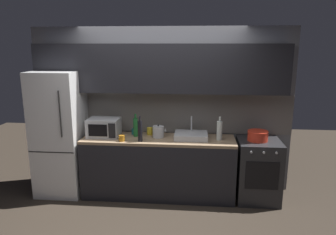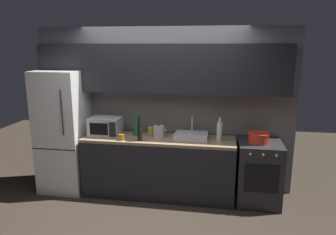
{
  "view_description": "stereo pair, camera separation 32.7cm",
  "coord_description": "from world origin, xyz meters",
  "px_view_note": "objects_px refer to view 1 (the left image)",
  "views": [
    {
      "loc": [
        0.55,
        -3.51,
        2.24
      ],
      "look_at": [
        0.14,
        0.9,
        1.21
      ],
      "focal_mm": 33.75,
      "sensor_mm": 36.0,
      "label": 1
    },
    {
      "loc": [
        0.87,
        -3.46,
        2.24
      ],
      "look_at": [
        0.14,
        0.9,
        1.21
      ],
      "focal_mm": 33.75,
      "sensor_mm": 36.0,
      "label": 2
    }
  ],
  "objects_px": {
    "microwave": "(104,127)",
    "mug_teal": "(134,131)",
    "wine_bottle_green": "(136,127)",
    "wine_bottle_clear": "(219,130)",
    "mug_amber": "(122,138)",
    "kettle": "(158,132)",
    "cooking_pot": "(258,136)",
    "refrigerator": "(60,133)",
    "mug_yellow": "(150,131)",
    "wine_bottle_dark": "(140,131)",
    "oven_range": "(258,170)"
  },
  "relations": [
    {
      "from": "wine_bottle_clear",
      "to": "mug_amber",
      "type": "distance_m",
      "value": 1.39
    },
    {
      "from": "mug_amber",
      "to": "mug_yellow",
      "type": "relative_size",
      "value": 0.8
    },
    {
      "from": "oven_range",
      "to": "microwave",
      "type": "height_order",
      "value": "microwave"
    },
    {
      "from": "oven_range",
      "to": "cooking_pot",
      "type": "relative_size",
      "value": 3.12
    },
    {
      "from": "refrigerator",
      "to": "oven_range",
      "type": "height_order",
      "value": "refrigerator"
    },
    {
      "from": "kettle",
      "to": "mug_teal",
      "type": "height_order",
      "value": "kettle"
    },
    {
      "from": "refrigerator",
      "to": "mug_yellow",
      "type": "distance_m",
      "value": 1.36
    },
    {
      "from": "microwave",
      "to": "wine_bottle_dark",
      "type": "xyz_separation_m",
      "value": [
        0.58,
        -0.21,
        0.02
      ]
    },
    {
      "from": "cooking_pot",
      "to": "kettle",
      "type": "bearing_deg",
      "value": 178.15
    },
    {
      "from": "wine_bottle_clear",
      "to": "wine_bottle_green",
      "type": "bearing_deg",
      "value": 176.81
    },
    {
      "from": "microwave",
      "to": "cooking_pot",
      "type": "bearing_deg",
      "value": -0.47
    },
    {
      "from": "microwave",
      "to": "wine_bottle_clear",
      "type": "height_order",
      "value": "wine_bottle_clear"
    },
    {
      "from": "oven_range",
      "to": "wine_bottle_clear",
      "type": "relative_size",
      "value": 2.63
    },
    {
      "from": "microwave",
      "to": "wine_bottle_clear",
      "type": "bearing_deg",
      "value": -0.97
    },
    {
      "from": "microwave",
      "to": "mug_teal",
      "type": "relative_size",
      "value": 5.33
    },
    {
      "from": "kettle",
      "to": "wine_bottle_clear",
      "type": "bearing_deg",
      "value": -3.66
    },
    {
      "from": "microwave",
      "to": "mug_amber",
      "type": "relative_size",
      "value": 5.29
    },
    {
      "from": "wine_bottle_green",
      "to": "mug_teal",
      "type": "bearing_deg",
      "value": 111.55
    },
    {
      "from": "oven_range",
      "to": "wine_bottle_green",
      "type": "bearing_deg",
      "value": 178.12
    },
    {
      "from": "mug_amber",
      "to": "wine_bottle_green",
      "type": "bearing_deg",
      "value": 59.67
    },
    {
      "from": "cooking_pot",
      "to": "refrigerator",
      "type": "bearing_deg",
      "value": -180.0
    },
    {
      "from": "wine_bottle_green",
      "to": "mug_amber",
      "type": "bearing_deg",
      "value": -120.33
    },
    {
      "from": "kettle",
      "to": "wine_bottle_green",
      "type": "bearing_deg",
      "value": 178.04
    },
    {
      "from": "kettle",
      "to": "mug_teal",
      "type": "bearing_deg",
      "value": 162.66
    },
    {
      "from": "refrigerator",
      "to": "oven_range",
      "type": "relative_size",
      "value": 2.07
    },
    {
      "from": "mug_yellow",
      "to": "cooking_pot",
      "type": "xyz_separation_m",
      "value": [
        1.57,
        -0.16,
        0.02
      ]
    },
    {
      "from": "wine_bottle_green",
      "to": "mug_teal",
      "type": "distance_m",
      "value": 0.15
    },
    {
      "from": "wine_bottle_dark",
      "to": "wine_bottle_clear",
      "type": "relative_size",
      "value": 1.07
    },
    {
      "from": "wine_bottle_green",
      "to": "wine_bottle_dark",
      "type": "height_order",
      "value": "wine_bottle_dark"
    },
    {
      "from": "wine_bottle_clear",
      "to": "microwave",
      "type": "bearing_deg",
      "value": 179.03
    },
    {
      "from": "oven_range",
      "to": "mug_teal",
      "type": "height_order",
      "value": "mug_teal"
    },
    {
      "from": "oven_range",
      "to": "wine_bottle_green",
      "type": "xyz_separation_m",
      "value": [
        -1.8,
        0.06,
        0.59
      ]
    },
    {
      "from": "microwave",
      "to": "wine_bottle_dark",
      "type": "bearing_deg",
      "value": -19.57
    },
    {
      "from": "microwave",
      "to": "wine_bottle_green",
      "type": "height_order",
      "value": "wine_bottle_green"
    },
    {
      "from": "microwave",
      "to": "mug_teal",
      "type": "xyz_separation_m",
      "value": [
        0.43,
        0.15,
        -0.09
      ]
    },
    {
      "from": "microwave",
      "to": "oven_range",
      "type": "bearing_deg",
      "value": -0.5
    },
    {
      "from": "microwave",
      "to": "mug_teal",
      "type": "bearing_deg",
      "value": 19.09
    },
    {
      "from": "refrigerator",
      "to": "wine_bottle_dark",
      "type": "height_order",
      "value": "refrigerator"
    },
    {
      "from": "microwave",
      "to": "kettle",
      "type": "height_order",
      "value": "microwave"
    },
    {
      "from": "microwave",
      "to": "mug_amber",
      "type": "height_order",
      "value": "microwave"
    },
    {
      "from": "oven_range",
      "to": "microwave",
      "type": "distance_m",
      "value": 2.35
    },
    {
      "from": "microwave",
      "to": "wine_bottle_clear",
      "type": "relative_size",
      "value": 1.35
    },
    {
      "from": "wine_bottle_clear",
      "to": "mug_teal",
      "type": "height_order",
      "value": "wine_bottle_clear"
    },
    {
      "from": "mug_teal",
      "to": "wine_bottle_clear",
      "type": "bearing_deg",
      "value": -7.91
    },
    {
      "from": "wine_bottle_clear",
      "to": "oven_range",
      "type": "bearing_deg",
      "value": 0.92
    },
    {
      "from": "wine_bottle_green",
      "to": "wine_bottle_dark",
      "type": "relative_size",
      "value": 0.94
    },
    {
      "from": "kettle",
      "to": "cooking_pot",
      "type": "distance_m",
      "value": 1.43
    },
    {
      "from": "mug_yellow",
      "to": "mug_teal",
      "type": "distance_m",
      "value": 0.24
    },
    {
      "from": "refrigerator",
      "to": "mug_amber",
      "type": "distance_m",
      "value": 1.02
    },
    {
      "from": "cooking_pot",
      "to": "mug_teal",
      "type": "bearing_deg",
      "value": 174.77
    }
  ]
}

